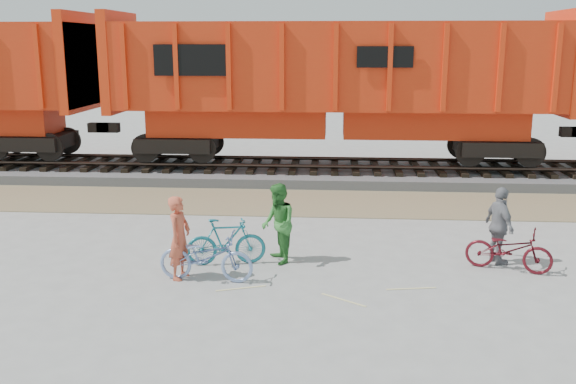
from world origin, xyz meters
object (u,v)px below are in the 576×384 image
Objects in this scene: bicycle_blue at (206,257)px; bicycle_maroon at (509,249)px; bicycle_teal at (226,242)px; person_woman at (499,226)px; person_solo at (179,238)px; hopper_car_center at (335,83)px; person_man at (278,224)px.

bicycle_blue is 5.69m from bicycle_maroon.
bicycle_blue is 1.09× the size of bicycle_maroon.
person_woman is at bearing -96.91° from bicycle_teal.
bicycle_blue is 5.68m from person_woman.
bicycle_blue is at bearing -88.47° from person_solo.
bicycle_teal reaches higher than bicycle_blue.
person_solo is at bearing 126.21° from bicycle_teal.
bicycle_maroon is at bearing -101.23° from bicycle_teal.
bicycle_blue is (-2.30, -9.45, -2.55)m from hopper_car_center.
person_woman is at bearing -68.41° from hopper_car_center.
person_man is (1.22, 1.09, 0.33)m from bicycle_blue.
bicycle_teal is (0.22, 0.89, 0.01)m from bicycle_blue.
person_solo is at bearing 84.42° from person_woman.
bicycle_teal is at bearing 110.00° from bicycle_maroon.
person_solo is (-0.72, -0.79, 0.31)m from bicycle_teal.
person_man is (1.00, 0.20, 0.33)m from bicycle_teal.
person_woman is (-0.10, 0.40, 0.35)m from bicycle_maroon.
person_woman is (5.51, 1.33, 0.31)m from bicycle_blue.
bicycle_maroon is at bearing -69.41° from person_solo.
hopper_car_center is 8.05× the size of bicycle_blue.
person_man reaches higher than person_solo.
bicycle_teal is 1.07m from person_man.
person_man reaches higher than person_woman.
bicycle_blue is 1.13× the size of bicycle_teal.
bicycle_teal is 5.32m from person_woman.
bicycle_teal is at bearing -8.73° from bicycle_blue.
bicycle_maroon is (5.40, 0.04, -0.05)m from bicycle_teal.
person_man is at bearing -43.13° from bicycle_blue.
bicycle_blue is at bearing -103.69° from hopper_car_center.
bicycle_teal is 1.11m from person_solo.
person_solo is 1.98m from person_man.
hopper_car_center is 9.06× the size of person_solo.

